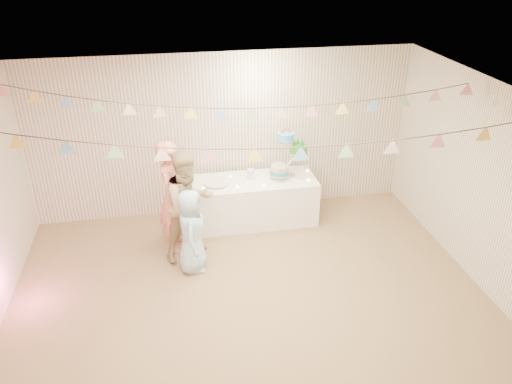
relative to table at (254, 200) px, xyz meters
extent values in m
plane|color=olive|center=(-0.40, -2.00, -0.36)|extent=(6.00, 6.00, 0.00)
plane|color=silver|center=(-0.40, -2.00, 2.24)|extent=(6.00, 6.00, 0.00)
plane|color=silver|center=(-0.40, 0.50, 0.94)|extent=(6.00, 6.00, 0.00)
plane|color=silver|center=(2.60, -2.00, 0.94)|extent=(5.00, 5.00, 0.00)
cube|color=white|center=(0.00, 0.00, 0.00)|extent=(1.92, 0.77, 0.72)
cylinder|color=white|center=(-0.60, -0.05, 0.40)|extent=(0.36, 0.36, 0.02)
imported|color=#E48377|center=(-1.25, -0.53, 0.47)|extent=(0.58, 0.71, 1.67)
imported|color=tan|center=(-1.05, -0.77, 0.45)|extent=(0.99, 0.93, 1.61)
imported|color=#A2CFE5|center=(-1.06, -1.12, 0.24)|extent=(0.45, 0.63, 1.20)
cylinder|color=#FFD88C|center=(-0.80, -0.15, 0.38)|extent=(0.04, 0.04, 0.03)
cylinder|color=#FFD88C|center=(-0.35, 0.18, 0.38)|extent=(0.04, 0.04, 0.03)
cylinder|color=#FFD88C|center=(0.10, -0.22, 0.38)|extent=(0.04, 0.04, 0.03)
cylinder|color=#FFD88C|center=(0.35, 0.22, 0.38)|extent=(0.04, 0.04, 0.03)
cylinder|color=#FFD88C|center=(0.82, -0.18, 0.38)|extent=(0.04, 0.04, 0.03)
cylinder|color=#FFD88C|center=(0.90, 0.15, 0.38)|extent=(0.04, 0.04, 0.03)
cylinder|color=#FFD88C|center=(-0.30, -0.19, 0.38)|extent=(0.04, 0.04, 0.03)
camera|label=1|loc=(-1.25, -6.82, 3.79)|focal=35.00mm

